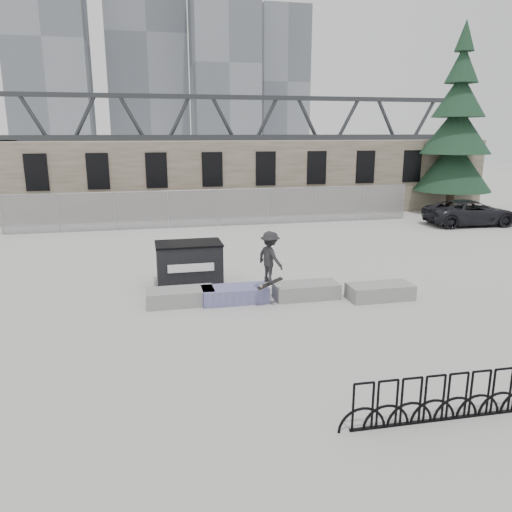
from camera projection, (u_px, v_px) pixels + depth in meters
The scene contains 14 objects.
ground at pixel (279, 298), 15.56m from camera, with size 120.00×120.00×0.00m, color #B4B4AF.
stone_wall at pixel (210, 179), 30.39m from camera, with size 36.00×2.58×4.50m.
chainlink_fence at pixel (219, 207), 27.15m from camera, with size 22.06×0.06×2.02m.
planter_far_left at pixel (180, 296), 14.97m from camera, with size 2.00×0.90×0.47m.
planter_center_left at pixel (235, 294), 15.19m from camera, with size 2.00×0.90×0.47m.
planter_center_right at pixel (306, 290), 15.56m from camera, with size 2.00×0.90×0.47m.
planter_offset at pixel (380, 291), 15.46m from camera, with size 2.00×0.90×0.47m.
dumpster at pixel (189, 263), 16.83m from camera, with size 2.21×1.35×1.45m.
bike_rack at pixel (446, 398), 8.89m from camera, with size 4.04×0.14×0.90m.
spruce_tree at pixel (456, 135), 30.95m from camera, with size 4.75×4.75×11.50m.
skyline_towers at pixel (152, 50), 99.12m from camera, with size 58.00×28.00×48.00m.
truss_bridge at pixel (245, 138), 68.74m from camera, with size 70.00×3.00×9.80m.
suv at pixel (470, 213), 27.54m from camera, with size 2.32×5.02×1.40m, color black.
skateboarder at pixel (270, 257), 14.53m from camera, with size 0.94×1.14×1.71m.
Camera 1 is at (-3.90, -14.27, 5.06)m, focal length 35.00 mm.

